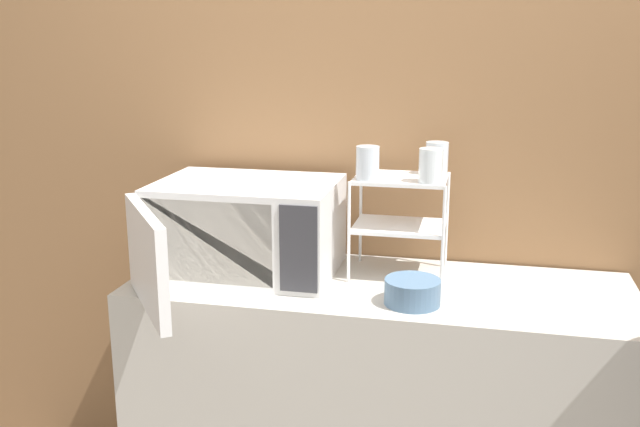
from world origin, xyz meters
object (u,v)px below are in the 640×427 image
at_px(dish_rack, 400,205).
at_px(glass_back_right, 437,158).
at_px(microwave, 243,228).
at_px(glass_front_left, 368,163).
at_px(bowl, 412,292).
at_px(glass_front_right, 431,166).

distance_m(dish_rack, glass_back_right, 0.19).
relative_size(microwave, glass_front_left, 7.57).
bearing_deg(bowl, glass_front_right, 81.87).
bearing_deg(dish_rack, microwave, -169.75).
distance_m(dish_rack, glass_front_right, 0.19).
relative_size(glass_back_right, glass_front_right, 1.00).
xyz_separation_m(microwave, glass_back_right, (0.60, 0.15, 0.22)).
bearing_deg(glass_front_left, glass_front_right, -0.78).
distance_m(microwave, glass_front_right, 0.63).
height_order(glass_back_right, glass_front_right, same).
height_order(microwave, dish_rack, dish_rack).
xyz_separation_m(glass_front_left, glass_back_right, (0.20, 0.13, 0.00)).
xyz_separation_m(dish_rack, glass_front_right, (0.10, -0.07, 0.14)).
bearing_deg(microwave, glass_front_right, 1.75).
distance_m(glass_front_left, glass_back_right, 0.24).
relative_size(microwave, bowl, 4.87).
bearing_deg(glass_front_right, bowl, -98.13).
relative_size(dish_rack, glass_back_right, 3.09).
bearing_deg(glass_back_right, dish_rack, -149.17).
height_order(glass_back_right, bowl, glass_back_right).
xyz_separation_m(glass_front_left, bowl, (0.17, -0.18, -0.34)).
distance_m(glass_front_left, bowl, 0.42).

